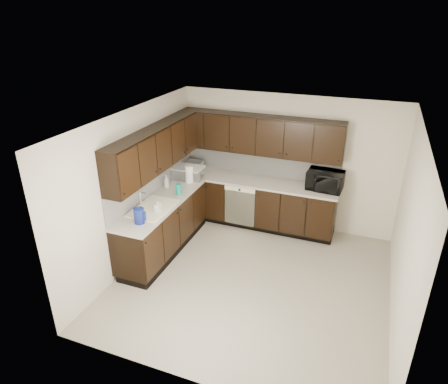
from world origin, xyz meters
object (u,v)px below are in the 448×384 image
Objects in this scene: storage_bin at (189,173)px; blue_pitcher at (139,216)px; sink at (153,212)px; toaster_oven at (195,166)px; microwave at (325,180)px.

blue_pitcher is at bearing -87.72° from storage_bin.
sink reaches higher than toaster_oven.
storage_bin is (-0.02, 1.36, 0.16)m from sink.
blue_pitcher is at bearing -90.99° from toaster_oven.
sink reaches higher than storage_bin.
blue_pitcher is (0.12, -2.20, 0.02)m from toaster_oven.
toaster_oven is 1.31× the size of blue_pitcher.
toaster_oven is (-2.50, -0.00, -0.07)m from microwave.
storage_bin is at bearing -86.60° from toaster_oven.
microwave reaches higher than storage_bin.
sink reaches higher than blue_pitcher.
sink is 1.34× the size of microwave.
microwave is at bearing 35.71° from sink.
storage_bin is 2.21× the size of blue_pitcher.
storage_bin reaches higher than toaster_oven.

